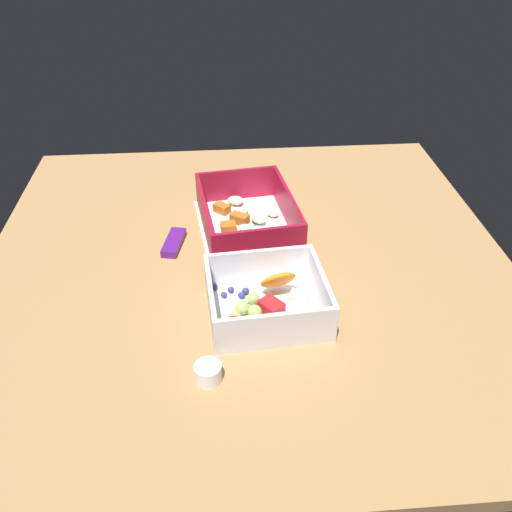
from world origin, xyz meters
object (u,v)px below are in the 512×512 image
paper_cup_liner (208,372)px  pasta_container (247,221)px  fruit_bowl (265,302)px  candy_bar (174,243)px

paper_cup_liner → pasta_container: bearing=-11.8°
fruit_bowl → candy_bar: 21.35cm
pasta_container → candy_bar: size_ratio=3.07×
fruit_bowl → candy_bar: fruit_bowl is taller
candy_bar → pasta_container: bearing=-73.8°
candy_bar → paper_cup_liner: size_ratio=2.16×
paper_cup_liner → candy_bar: bearing=10.7°
candy_bar → paper_cup_liner: 28.27cm
pasta_container → paper_cup_liner: 31.88cm
candy_bar → paper_cup_liner: bearing=-169.3°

